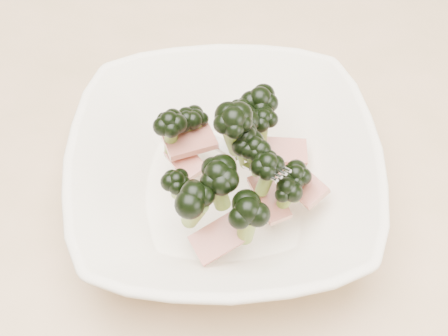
{
  "coord_description": "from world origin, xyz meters",
  "views": [
    {
      "loc": [
        0.18,
        -0.34,
        1.3
      ],
      "look_at": [
        0.11,
        0.02,
        0.8
      ],
      "focal_mm": 50.0,
      "sensor_mm": 36.0,
      "label": 1
    }
  ],
  "objects": [
    {
      "name": "broccoli_dish",
      "position": [
        0.12,
        0.02,
        0.79
      ],
      "size": [
        0.37,
        0.37,
        0.14
      ],
      "color": "white",
      "rests_on": "dining_table"
    },
    {
      "name": "dining_table",
      "position": [
        0.0,
        0.0,
        0.65
      ],
      "size": [
        1.2,
        0.8,
        0.75
      ],
      "color": "tan",
      "rests_on": "ground"
    }
  ]
}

